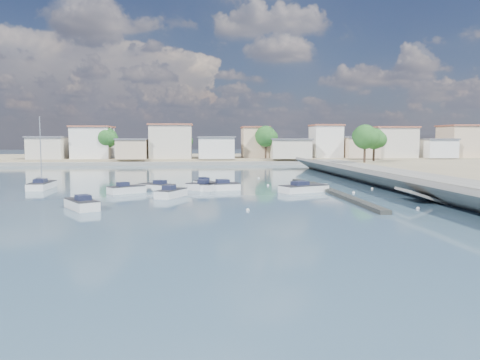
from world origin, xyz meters
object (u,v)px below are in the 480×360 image
(motorboat_a, at_px, (81,204))
(motorboat_c, at_px, (156,187))
(motorboat_b, at_px, (128,190))
(motorboat_h, at_px, (306,189))
(motorboat_g, at_px, (206,185))
(motorboat_e, at_px, (172,193))
(motorboat_d, at_px, (216,187))
(sailboat, at_px, (43,185))
(motorboat_f, at_px, (200,187))

(motorboat_a, height_order, motorboat_c, same)
(motorboat_b, distance_m, motorboat_h, 20.25)
(motorboat_c, xyz_separation_m, motorboat_g, (6.00, 2.74, 0.00))
(motorboat_e, bearing_deg, motorboat_a, -133.94)
(motorboat_d, relative_size, sailboat, 0.63)
(motorboat_d, relative_size, motorboat_h, 0.91)
(motorboat_d, xyz_separation_m, motorboat_e, (-4.84, -6.08, 0.00))
(motorboat_d, xyz_separation_m, sailboat, (-21.27, 3.75, 0.03))
(motorboat_c, height_order, sailboat, sailboat)
(motorboat_b, bearing_deg, motorboat_d, 12.35)
(motorboat_e, bearing_deg, motorboat_d, 51.47)
(motorboat_c, relative_size, motorboat_h, 0.72)
(motorboat_a, height_order, motorboat_b, same)
(motorboat_d, distance_m, motorboat_f, 1.98)
(motorboat_c, bearing_deg, sailboat, 165.61)
(motorboat_e, height_order, motorboat_h, same)
(motorboat_b, relative_size, motorboat_c, 0.94)
(motorboat_d, distance_m, motorboat_g, 3.08)
(motorboat_a, bearing_deg, motorboat_b, 78.70)
(motorboat_g, bearing_deg, motorboat_h, -25.96)
(motorboat_d, relative_size, motorboat_f, 1.52)
(motorboat_a, bearing_deg, motorboat_h, 26.30)
(motorboat_a, xyz_separation_m, motorboat_d, (12.32, 13.85, -0.00))
(motorboat_c, height_order, motorboat_f, same)
(motorboat_b, relative_size, motorboat_f, 1.13)
(motorboat_b, height_order, motorboat_e, same)
(motorboat_a, xyz_separation_m, motorboat_c, (5.18, 13.97, 0.00))
(motorboat_c, bearing_deg, motorboat_a, -110.36)
(motorboat_d, distance_m, motorboat_e, 7.77)
(motorboat_c, bearing_deg, motorboat_f, -1.67)
(motorboat_g, bearing_deg, motorboat_b, -150.30)
(motorboat_d, distance_m, motorboat_h, 10.60)
(motorboat_h, bearing_deg, motorboat_g, 154.04)
(motorboat_a, distance_m, motorboat_g, 20.10)
(motorboat_f, distance_m, sailboat, 19.65)
(motorboat_g, bearing_deg, motorboat_f, -106.13)
(motorboat_a, relative_size, motorboat_f, 1.29)
(motorboat_g, bearing_deg, motorboat_d, -68.19)
(sailboat, bearing_deg, motorboat_e, -30.89)
(motorboat_h, distance_m, sailboat, 32.17)
(sailboat, bearing_deg, motorboat_f, -11.08)
(motorboat_d, bearing_deg, motorboat_f, -179.25)
(motorboat_f, bearing_deg, motorboat_d, 0.75)
(motorboat_f, relative_size, sailboat, 0.42)
(motorboat_c, distance_m, motorboat_d, 7.14)
(motorboat_f, height_order, motorboat_g, same)
(motorboat_c, relative_size, motorboat_g, 1.00)
(motorboat_a, xyz_separation_m, motorboat_h, (22.58, 11.16, -0.00))
(motorboat_b, bearing_deg, motorboat_h, -1.42)
(motorboat_b, height_order, motorboat_h, same)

